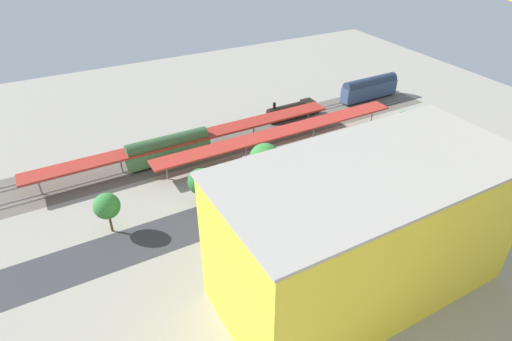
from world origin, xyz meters
name	(u,v)px	position (x,y,z in m)	size (l,w,h in m)	color
ground_plane	(286,184)	(0.00, 0.00, 0.00)	(171.52, 171.52, 0.00)	#9E998C
rail_bed	(237,137)	(0.00, -22.13, 0.00)	(107.20, 14.02, 0.01)	#665E54
street_asphalt	(293,191)	(0.00, 2.58, 0.00)	(107.20, 9.00, 0.01)	#38383D
track_rails	(237,136)	(0.00, -22.13, 0.18)	(107.17, 10.06, 0.12)	#9E9EA8
platform_canopy_near	(281,132)	(-6.71, -13.35, 3.81)	(59.49, 5.93, 4.03)	#B73328
platform_canopy_far	(191,138)	(12.11, -19.61, 4.06)	(68.32, 6.04, 4.31)	#A82D23
locomotive	(294,110)	(-17.38, -25.14, 1.86)	(14.61, 3.20, 5.20)	black
passenger_coach	(369,88)	(-41.84, -25.14, 3.35)	(17.51, 3.54, 6.37)	black
freight_coach_far	(168,148)	(17.48, -19.12, 3.18)	(18.12, 3.51, 6.07)	black
parked_car_0	(398,167)	(-22.92, 6.38, 0.80)	(4.76, 1.92, 1.81)	black
parked_car_1	(365,177)	(-14.66, 5.90, 0.72)	(4.13, 1.83, 1.62)	black
parked_car_2	(333,187)	(-6.86, 6.03, 0.79)	(4.27, 2.10, 1.78)	black
parked_car_3	(301,199)	(0.64, 6.21, 0.77)	(4.82, 2.09, 1.74)	black
parked_car_4	(268,210)	(7.61, 6.21, 0.79)	(4.47, 1.82, 1.78)	black
construction_building	(364,232)	(4.47, 26.66, 10.00)	(39.46, 18.65, 20.01)	yellow
construction_roof_slab	(375,168)	(4.47, 26.66, 20.21)	(40.06, 19.25, 0.40)	#ADA89E
box_truck_0	(382,192)	(-13.07, 12.40, 1.60)	(10.33, 3.06, 3.22)	black
box_truck_1	(316,213)	(1.22, 11.94, 1.64)	(8.90, 3.37, 3.40)	black
box_truck_2	(284,224)	(7.68, 11.95, 1.72)	(9.63, 2.65, 3.48)	black
street_tree_0	(406,123)	(-33.00, -2.64, 4.63)	(5.49, 5.49, 7.39)	brown
street_tree_1	(201,182)	(16.48, -2.77, 4.22)	(4.94, 4.94, 6.72)	brown
street_tree_2	(265,159)	(3.86, -1.68, 5.94)	(6.23, 6.23, 9.07)	brown
street_tree_3	(107,206)	(33.24, -1.80, 5.31)	(4.38, 4.38, 7.53)	brown
traffic_light	(302,188)	(1.39, 7.29, 4.12)	(0.50, 0.36, 6.16)	#333333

